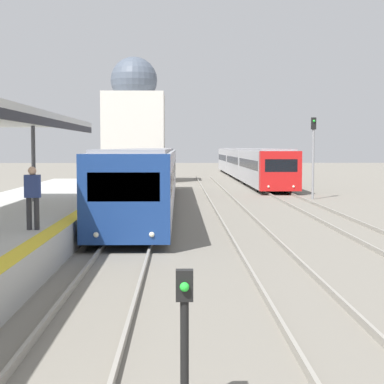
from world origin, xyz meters
TOP-DOWN VIEW (x-y plane):
  - person_on_platform at (-2.26, 12.62)m, footprint 0.40×0.22m
  - train_near at (0.00, 28.95)m, footprint 2.69×29.64m
  - train_far at (8.08, 57.89)m, footprint 2.68×43.10m
  - signal_post_near at (1.65, 3.01)m, footprint 0.20×0.21m
  - signal_mast_far at (9.49, 33.40)m, footprint 0.28×0.29m
  - distant_domed_building at (-2.36, 52.72)m, footprint 5.32×5.32m

SIDE VIEW (x-z plane):
  - signal_post_near at x=1.65m, z-range 0.21..1.90m
  - train_far at x=8.08m, z-range 0.17..3.11m
  - train_near at x=0.00m, z-range 0.17..3.17m
  - person_on_platform at x=-2.26m, z-range 1.02..2.69m
  - signal_mast_far at x=9.49m, z-range 0.64..5.45m
  - distant_domed_building at x=-2.36m, z-range -0.40..10.59m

